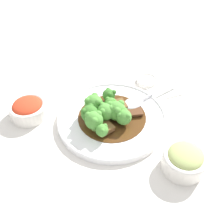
% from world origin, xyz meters
% --- Properties ---
extents(ground_plane, '(4.00, 4.00, 0.00)m').
position_xyz_m(ground_plane, '(0.00, 0.00, 0.00)').
color(ground_plane, silver).
extents(main_plate, '(0.32, 0.32, 0.02)m').
position_xyz_m(main_plate, '(0.00, 0.00, 0.01)').
color(main_plate, white).
rests_on(main_plate, ground_plane).
extents(beef_strip_0, '(0.03, 0.05, 0.01)m').
position_xyz_m(beef_strip_0, '(-0.05, -0.02, 0.02)').
color(beef_strip_0, brown).
rests_on(beef_strip_0, main_plate).
extents(beef_strip_1, '(0.03, 0.08, 0.01)m').
position_xyz_m(beef_strip_1, '(0.00, 0.05, 0.02)').
color(beef_strip_1, '#56331E').
rests_on(beef_strip_1, main_plate).
extents(beef_strip_2, '(0.06, 0.05, 0.01)m').
position_xyz_m(beef_strip_2, '(0.05, -0.03, 0.03)').
color(beef_strip_2, brown).
rests_on(beef_strip_2, main_plate).
extents(beef_strip_3, '(0.05, 0.05, 0.01)m').
position_xyz_m(beef_strip_3, '(-0.03, 0.03, 0.03)').
color(beef_strip_3, brown).
rests_on(beef_strip_3, main_plate).
extents(broccoli_floret_0, '(0.05, 0.05, 0.06)m').
position_xyz_m(broccoli_floret_0, '(0.04, -0.06, 0.05)').
color(broccoli_floret_0, '#7FA84C').
rests_on(broccoli_floret_0, main_plate).
extents(broccoli_floret_1, '(0.04, 0.04, 0.05)m').
position_xyz_m(broccoli_floret_1, '(0.03, 0.03, 0.04)').
color(broccoli_floret_1, '#7FA84C').
rests_on(broccoli_floret_1, main_plate).
extents(broccoli_floret_2, '(0.04, 0.04, 0.05)m').
position_xyz_m(broccoli_floret_2, '(-0.06, 0.00, 0.05)').
color(broccoli_floret_2, '#8EB756').
rests_on(broccoli_floret_2, main_plate).
extents(broccoli_floret_3, '(0.03, 0.03, 0.04)m').
position_xyz_m(broccoli_floret_3, '(0.07, -0.04, 0.04)').
color(broccoli_floret_3, '#8EB756').
rests_on(broccoli_floret_3, main_plate).
extents(broccoli_floret_4, '(0.05, 0.05, 0.06)m').
position_xyz_m(broccoli_floret_4, '(-0.02, -0.05, 0.05)').
color(broccoli_floret_4, '#8EB756').
rests_on(broccoli_floret_4, main_plate).
extents(broccoli_floret_5, '(0.04, 0.04, 0.05)m').
position_xyz_m(broccoli_floret_5, '(-0.02, -0.00, 0.05)').
color(broccoli_floret_5, '#8EB756').
rests_on(broccoli_floret_5, main_plate).
extents(broccoli_floret_6, '(0.06, 0.06, 0.06)m').
position_xyz_m(broccoli_floret_6, '(0.01, 0.01, 0.05)').
color(broccoli_floret_6, '#8EB756').
rests_on(broccoli_floret_6, main_plate).
extents(broccoli_floret_7, '(0.05, 0.05, 0.06)m').
position_xyz_m(broccoli_floret_7, '(0.01, -0.06, 0.05)').
color(broccoli_floret_7, '#7FA84C').
rests_on(broccoli_floret_7, main_plate).
extents(broccoli_floret_8, '(0.05, 0.05, 0.05)m').
position_xyz_m(broccoli_floret_8, '(0.01, -0.02, 0.05)').
color(broccoli_floret_8, '#8EB756').
rests_on(broccoli_floret_8, main_plate).
extents(serving_spoon, '(0.13, 0.21, 0.01)m').
position_xyz_m(serving_spoon, '(-0.04, 0.09, 0.03)').
color(serving_spoon, silver).
rests_on(serving_spoon, main_plate).
extents(side_bowl_kimchi, '(0.11, 0.11, 0.05)m').
position_xyz_m(side_bowl_kimchi, '(-0.06, -0.24, 0.03)').
color(side_bowl_kimchi, white).
rests_on(side_bowl_kimchi, ground_plane).
extents(side_bowl_appetizer, '(0.11, 0.11, 0.06)m').
position_xyz_m(side_bowl_appetizer, '(0.19, 0.14, 0.03)').
color(side_bowl_appetizer, white).
rests_on(side_bowl_appetizer, ground_plane).
extents(sauce_dish, '(0.07, 0.07, 0.01)m').
position_xyz_m(sauce_dish, '(-0.16, 0.15, 0.01)').
color(sauce_dish, white).
rests_on(sauce_dish, ground_plane).
extents(paper_napkin, '(0.11, 0.12, 0.01)m').
position_xyz_m(paper_napkin, '(-0.11, 0.19, 0.00)').
color(paper_napkin, silver).
rests_on(paper_napkin, ground_plane).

